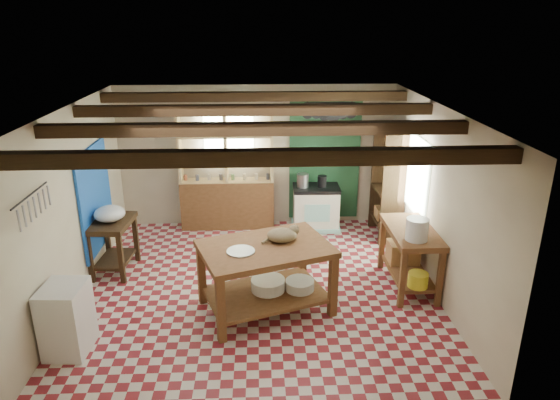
{
  "coord_description": "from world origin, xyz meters",
  "views": [
    {
      "loc": [
        0.03,
        -6.38,
        3.7
      ],
      "look_at": [
        0.33,
        0.3,
        1.25
      ],
      "focal_mm": 32.0,
      "sensor_mm": 36.0,
      "label": 1
    }
  ],
  "objects_px": {
    "prep_table": "(114,246)",
    "cat": "(282,235)",
    "work_table": "(266,278)",
    "stove": "(316,208)",
    "right_counter": "(409,258)",
    "white_cabinet": "(67,319)"
  },
  "relations": [
    {
      "from": "prep_table",
      "to": "cat",
      "type": "relative_size",
      "value": 2.12
    },
    {
      "from": "prep_table",
      "to": "white_cabinet",
      "type": "height_order",
      "value": "white_cabinet"
    },
    {
      "from": "stove",
      "to": "right_counter",
      "type": "height_order",
      "value": "right_counter"
    },
    {
      "from": "work_table",
      "to": "prep_table",
      "type": "distance_m",
      "value": 2.59
    },
    {
      "from": "stove",
      "to": "prep_table",
      "type": "relative_size",
      "value": 0.99
    },
    {
      "from": "stove",
      "to": "prep_table",
      "type": "distance_m",
      "value": 3.61
    },
    {
      "from": "white_cabinet",
      "to": "work_table",
      "type": "bearing_deg",
      "value": 22.19
    },
    {
      "from": "work_table",
      "to": "prep_table",
      "type": "bearing_deg",
      "value": 133.39
    },
    {
      "from": "cat",
      "to": "prep_table",
      "type": "bearing_deg",
      "value": 127.93
    },
    {
      "from": "work_table",
      "to": "prep_table",
      "type": "relative_size",
      "value": 1.96
    },
    {
      "from": "prep_table",
      "to": "cat",
      "type": "xyz_separation_m",
      "value": [
        2.52,
        -1.04,
        0.6
      ]
    },
    {
      "from": "right_counter",
      "to": "prep_table",
      "type": "bearing_deg",
      "value": 171.52
    },
    {
      "from": "white_cabinet",
      "to": "cat",
      "type": "bearing_deg",
      "value": 23.34
    },
    {
      "from": "stove",
      "to": "prep_table",
      "type": "height_order",
      "value": "prep_table"
    },
    {
      "from": "right_counter",
      "to": "white_cabinet",
      "type": "bearing_deg",
      "value": -163.49
    },
    {
      "from": "work_table",
      "to": "white_cabinet",
      "type": "height_order",
      "value": "work_table"
    },
    {
      "from": "work_table",
      "to": "prep_table",
      "type": "height_order",
      "value": "work_table"
    },
    {
      "from": "work_table",
      "to": "stove",
      "type": "distance_m",
      "value": 2.86
    },
    {
      "from": "white_cabinet",
      "to": "cat",
      "type": "relative_size",
      "value": 2.13
    },
    {
      "from": "white_cabinet",
      "to": "right_counter",
      "type": "height_order",
      "value": "right_counter"
    },
    {
      "from": "stove",
      "to": "right_counter",
      "type": "bearing_deg",
      "value": -61.58
    },
    {
      "from": "prep_table",
      "to": "right_counter",
      "type": "relative_size",
      "value": 0.67
    }
  ]
}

